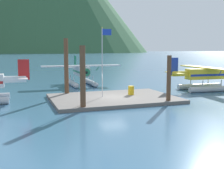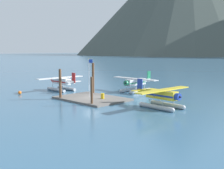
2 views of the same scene
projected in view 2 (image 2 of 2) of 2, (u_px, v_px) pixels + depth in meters
ground_plane at (92, 99)px, 46.56m from camera, size 1200.00×1200.00×0.00m
dock_platform at (92, 98)px, 46.54m from camera, size 11.51×8.03×0.30m
piling_near_left at (60, 84)px, 46.34m from camera, size 0.43×0.43×5.05m
piling_near_right at (92, 91)px, 41.16m from camera, size 0.38×0.38×4.24m
piling_far_left at (93, 79)px, 51.40m from camera, size 0.43×0.43×5.85m
flagpole at (89, 73)px, 46.85m from camera, size 0.95×0.10×6.48m
fuel_drum at (103, 96)px, 45.42m from camera, size 0.62×0.62×0.88m
mooring_buoy at (20, 93)px, 51.85m from camera, size 0.64×0.64×0.64m
seaplane_silver_bow_centre at (136, 84)px, 54.87m from camera, size 10.42×7.98×3.84m
seaplane_white_port_fwd at (61, 83)px, 56.52m from camera, size 7.98×10.43×3.84m
seaplane_yellow_stbd_fwd at (162, 97)px, 39.48m from camera, size 7.97×10.47×3.84m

